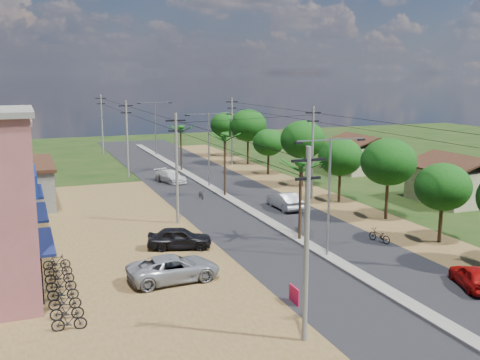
% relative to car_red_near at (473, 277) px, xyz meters
% --- Properties ---
extents(ground, '(160.00, 160.00, 0.00)m').
position_rel_car_red_near_xyz_m(ground, '(-4.96, 7.77, -0.66)').
color(ground, black).
rests_on(ground, ground).
extents(road, '(12.00, 110.00, 0.04)m').
position_rel_car_red_near_xyz_m(road, '(-4.96, 22.77, -0.64)').
color(road, black).
rests_on(road, ground).
extents(median, '(1.00, 90.00, 0.18)m').
position_rel_car_red_near_xyz_m(median, '(-4.96, 25.77, -0.57)').
color(median, '#605E56').
rests_on(median, ground).
extents(dirt_lot_west, '(18.00, 46.00, 0.04)m').
position_rel_car_red_near_xyz_m(dirt_lot_west, '(-19.96, 15.77, -0.64)').
color(dirt_lot_west, brown).
rests_on(dirt_lot_west, ground).
extents(dirt_shoulder_east, '(5.00, 90.00, 0.03)m').
position_rel_car_red_near_xyz_m(dirt_shoulder_east, '(3.54, 22.77, -0.64)').
color(dirt_shoulder_east, brown).
rests_on(dirt_shoulder_east, ground).
extents(house_east_near, '(7.60, 7.50, 4.60)m').
position_rel_car_red_near_xyz_m(house_east_near, '(15.04, 17.77, 1.74)').
color(house_east_near, gray).
rests_on(house_east_near, ground).
extents(house_east_far, '(7.60, 7.50, 4.60)m').
position_rel_car_red_near_xyz_m(house_east_far, '(16.04, 35.77, 1.74)').
color(house_east_far, gray).
rests_on(house_east_far, ground).
extents(tree_east_b, '(4.00, 4.00, 5.83)m').
position_rel_car_red_near_xyz_m(tree_east_b, '(4.34, 7.77, 3.45)').
color(tree_east_b, black).
rests_on(tree_east_b, ground).
extents(tree_east_c, '(4.60, 4.60, 6.83)m').
position_rel_car_red_near_xyz_m(tree_east_c, '(4.74, 14.77, 4.21)').
color(tree_east_c, black).
rests_on(tree_east_c, ground).
extents(tree_east_d, '(4.20, 4.20, 6.13)m').
position_rel_car_red_near_xyz_m(tree_east_d, '(4.44, 21.77, 3.68)').
color(tree_east_d, black).
rests_on(tree_east_d, ground).
extents(tree_east_e, '(4.80, 4.80, 7.14)m').
position_rel_car_red_near_xyz_m(tree_east_e, '(4.64, 29.77, 4.43)').
color(tree_east_e, black).
rests_on(tree_east_e, ground).
extents(tree_east_f, '(3.80, 3.80, 5.52)m').
position_rel_car_red_near_xyz_m(tree_east_f, '(4.24, 37.77, 3.23)').
color(tree_east_f, black).
rests_on(tree_east_f, ground).
extents(tree_east_g, '(5.00, 5.00, 7.38)m').
position_rel_car_red_near_xyz_m(tree_east_g, '(4.84, 45.77, 4.58)').
color(tree_east_g, black).
rests_on(tree_east_g, ground).
extents(tree_east_h, '(4.40, 4.40, 6.52)m').
position_rel_car_red_near_xyz_m(tree_east_h, '(4.54, 53.77, 3.98)').
color(tree_east_h, black).
rests_on(tree_east_h, ground).
extents(palm_median_near, '(2.00, 2.00, 6.15)m').
position_rel_car_red_near_xyz_m(palm_median_near, '(-4.96, 11.77, 4.88)').
color(palm_median_near, black).
rests_on(palm_median_near, ground).
extents(palm_median_mid, '(2.00, 2.00, 6.55)m').
position_rel_car_red_near_xyz_m(palm_median_mid, '(-4.96, 27.77, 5.24)').
color(palm_median_mid, black).
rests_on(palm_median_mid, ground).
extents(palm_median_far, '(2.00, 2.00, 5.85)m').
position_rel_car_red_near_xyz_m(palm_median_far, '(-4.96, 43.77, 4.60)').
color(palm_median_far, black).
rests_on(palm_median_far, ground).
extents(streetlight_near, '(5.10, 0.18, 8.00)m').
position_rel_car_red_near_xyz_m(streetlight_near, '(-4.96, 7.77, 4.13)').
color(streetlight_near, gray).
rests_on(streetlight_near, ground).
extents(streetlight_mid, '(5.10, 0.18, 8.00)m').
position_rel_car_red_near_xyz_m(streetlight_mid, '(-4.96, 32.77, 4.13)').
color(streetlight_mid, gray).
rests_on(streetlight_mid, ground).
extents(streetlight_far, '(5.10, 0.18, 8.00)m').
position_rel_car_red_near_xyz_m(streetlight_far, '(-4.96, 57.77, 4.13)').
color(streetlight_far, gray).
rests_on(streetlight_far, ground).
extents(utility_pole_w_a, '(1.60, 0.24, 9.00)m').
position_rel_car_red_near_xyz_m(utility_pole_w_a, '(-11.96, -2.23, 4.10)').
color(utility_pole_w_a, '#605E56').
rests_on(utility_pole_w_a, ground).
extents(utility_pole_w_b, '(1.60, 0.24, 9.00)m').
position_rel_car_red_near_xyz_m(utility_pole_w_b, '(-11.96, 19.77, 4.10)').
color(utility_pole_w_b, '#605E56').
rests_on(utility_pole_w_b, ground).
extents(utility_pole_w_c, '(1.60, 0.24, 9.00)m').
position_rel_car_red_near_xyz_m(utility_pole_w_c, '(-11.96, 41.77, 4.10)').
color(utility_pole_w_c, '#605E56').
rests_on(utility_pole_w_c, ground).
extents(utility_pole_w_d, '(1.60, 0.24, 9.00)m').
position_rel_car_red_near_xyz_m(utility_pole_w_d, '(-11.96, 62.77, 4.10)').
color(utility_pole_w_d, '#605E56').
rests_on(utility_pole_w_d, ground).
extents(utility_pole_e_b, '(1.60, 0.24, 9.00)m').
position_rel_car_red_near_xyz_m(utility_pole_e_b, '(2.54, 23.77, 4.10)').
color(utility_pole_e_b, '#605E56').
rests_on(utility_pole_e_b, ground).
extents(utility_pole_e_c, '(1.60, 0.24, 9.00)m').
position_rel_car_red_near_xyz_m(utility_pole_e_c, '(2.54, 45.77, 4.10)').
color(utility_pole_e_c, '#605E56').
rests_on(utility_pole_e_c, ground).
extents(car_red_near, '(2.76, 4.16, 1.32)m').
position_rel_car_red_near_xyz_m(car_red_near, '(0.00, 0.00, 0.00)').
color(car_red_near, '#930908').
rests_on(car_red_near, ground).
extents(car_silver_mid, '(1.63, 4.58, 1.51)m').
position_rel_car_red_near_xyz_m(car_silver_mid, '(-1.69, 21.07, 0.09)').
color(car_silver_mid, gray).
rests_on(car_silver_mid, ground).
extents(car_white_far, '(3.19, 4.98, 1.34)m').
position_rel_car_red_near_xyz_m(car_white_far, '(-8.12, 37.05, 0.01)').
color(car_white_far, silver).
rests_on(car_white_far, ground).
extents(car_parked_silver, '(5.60, 2.83, 1.52)m').
position_rel_car_red_near_xyz_m(car_parked_silver, '(-15.58, 7.30, 0.10)').
color(car_parked_silver, gray).
rests_on(car_parked_silver, ground).
extents(car_parked_dark, '(4.78, 3.01, 1.52)m').
position_rel_car_red_near_xyz_m(car_parked_dark, '(-13.61, 13.20, 0.10)').
color(car_parked_dark, black).
rests_on(car_parked_dark, ground).
extents(moto_rider_east, '(1.14, 1.98, 0.98)m').
position_rel_car_red_near_xyz_m(moto_rider_east, '(0.24, 9.31, -0.17)').
color(moto_rider_east, black).
rests_on(moto_rider_east, ground).
extents(moto_rider_west_a, '(0.60, 1.57, 0.81)m').
position_rel_car_red_near_xyz_m(moto_rider_west_a, '(-7.45, 27.77, -0.25)').
color(moto_rider_west_a, black).
rests_on(moto_rider_west_a, ground).
extents(moto_rider_west_b, '(0.64, 1.76, 1.03)m').
position_rel_car_red_near_xyz_m(moto_rider_west_b, '(-9.34, 37.22, -0.14)').
color(moto_rider_west_b, black).
rests_on(moto_rider_west_b, ground).
extents(roadside_sign, '(0.11, 1.14, 0.94)m').
position_rel_car_red_near_xyz_m(roadside_sign, '(-10.46, 1.77, -0.19)').
color(roadside_sign, '#BB113B').
rests_on(roadside_sign, ground).
extents(parked_scooter_row, '(1.70, 9.74, 1.00)m').
position_rel_car_red_near_xyz_m(parked_scooter_row, '(-21.90, 7.33, -0.16)').
color(parked_scooter_row, black).
rests_on(parked_scooter_row, ground).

